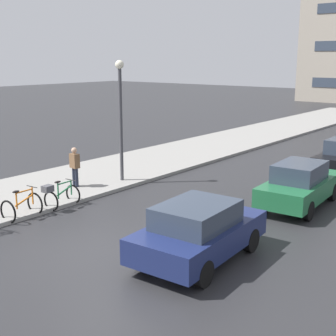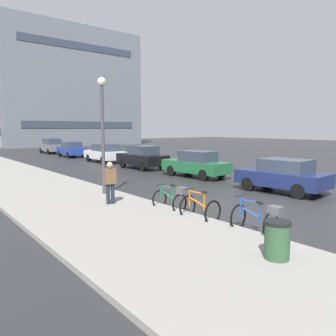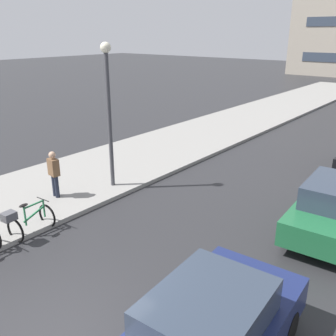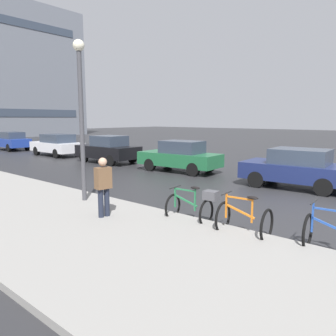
# 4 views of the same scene
# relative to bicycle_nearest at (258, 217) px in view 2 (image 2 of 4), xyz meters

# --- Properties ---
(ground_plane) EXTENTS (140.00, 140.00, 0.00)m
(ground_plane) POSITION_rel_bicycle_nearest_xyz_m (3.49, 1.81, -0.49)
(ground_plane) COLOR #28282B
(sidewalk_kerb) EXTENTS (4.80, 60.00, 0.14)m
(sidewalk_kerb) POSITION_rel_bicycle_nearest_xyz_m (-2.51, 11.81, -0.42)
(sidewalk_kerb) COLOR gray
(sidewalk_kerb) RESTS_ON ground
(bicycle_nearest) EXTENTS (0.82, 1.39, 1.02)m
(bicycle_nearest) POSITION_rel_bicycle_nearest_xyz_m (0.00, 0.00, 0.00)
(bicycle_nearest) COLOR black
(bicycle_nearest) RESTS_ON ground
(bicycle_second) EXTENTS (0.83, 1.17, 0.99)m
(bicycle_second) POSITION_rel_bicycle_nearest_xyz_m (-0.30, 1.98, -0.08)
(bicycle_second) COLOR black
(bicycle_second) RESTS_ON ground
(bicycle_third) EXTENTS (0.78, 1.38, 0.98)m
(bicycle_third) POSITION_rel_bicycle_nearest_xyz_m (-0.24, 3.41, 0.00)
(bicycle_third) COLOR black
(bicycle_third) RESTS_ON ground
(car_navy) EXTENTS (2.15, 4.05, 1.53)m
(car_navy) POSITION_rel_bicycle_nearest_xyz_m (5.94, 2.96, 0.29)
(car_navy) COLOR navy
(car_navy) RESTS_ON ground
(car_green) EXTENTS (1.95, 4.33, 1.57)m
(car_green) POSITION_rel_bicycle_nearest_xyz_m (6.10, 8.85, 0.29)
(car_green) COLOR #1E6038
(car_green) RESTS_ON ground
(car_black) EXTENTS (1.97, 4.10, 1.65)m
(car_black) POSITION_rel_bicycle_nearest_xyz_m (5.95, 14.30, 0.32)
(car_black) COLOR black
(car_black) RESTS_ON ground
(car_white) EXTENTS (1.96, 4.39, 1.56)m
(car_white) POSITION_rel_bicycle_nearest_xyz_m (5.99, 20.06, 0.31)
(car_white) COLOR silver
(car_white) RESTS_ON ground
(car_blue) EXTENTS (1.76, 3.92, 1.55)m
(car_blue) POSITION_rel_bicycle_nearest_xyz_m (5.80, 26.83, 0.30)
(car_blue) COLOR navy
(car_blue) RESTS_ON ground
(car_grey) EXTENTS (1.78, 4.30, 1.72)m
(car_grey) POSITION_rel_bicycle_nearest_xyz_m (5.99, 33.08, 0.37)
(car_grey) COLOR slate
(car_grey) RESTS_ON ground
(pedestrian) EXTENTS (0.43, 0.30, 1.70)m
(pedestrian) POSITION_rel_bicycle_nearest_xyz_m (-1.62, 5.31, 0.47)
(pedestrian) COLOR #1E2333
(pedestrian) RESTS_ON ground
(streetlamp) EXTENTS (0.34, 0.34, 4.99)m
(streetlamp) POSITION_rel_bicycle_nearest_xyz_m (-0.90, 7.18, 2.61)
(streetlamp) COLOR #424247
(streetlamp) RESTS_ON ground
(trash_bin) EXTENTS (0.56, 0.56, 0.96)m
(trash_bin) POSITION_rel_bicycle_nearest_xyz_m (-1.36, -1.46, -0.01)
(trash_bin) COLOR #2D5133
(trash_bin) RESTS_ON ground
(building_facade_side) EXTENTS (22.91, 11.02, 19.20)m
(building_facade_side) POSITION_rel_bicycle_nearest_xyz_m (15.27, 50.43, 9.11)
(building_facade_side) COLOR slate
(building_facade_side) RESTS_ON ground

